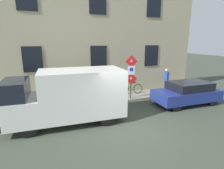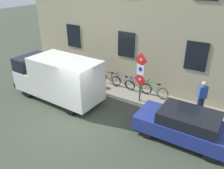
% 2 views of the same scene
% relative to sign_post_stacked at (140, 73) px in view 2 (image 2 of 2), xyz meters
% --- Properties ---
extents(ground_plane, '(80.00, 80.00, 0.00)m').
position_rel_sign_post_stacked_xyz_m(ground_plane, '(-3.32, 1.68, -1.82)').
color(ground_plane, '#3C4437').
extents(sidewalk_slab, '(1.71, 16.64, 0.14)m').
position_rel_sign_post_stacked_xyz_m(sidewalk_slab, '(0.65, 1.68, -1.75)').
color(sidewalk_slab, gray).
rests_on(sidewalk_slab, ground_plane).
extents(building_facade, '(0.75, 14.64, 8.54)m').
position_rel_sign_post_stacked_xyz_m(building_facade, '(1.85, 1.68, 2.45)').
color(building_facade, tan).
rests_on(building_facade, ground_plane).
extents(sign_post_stacked, '(0.19, 0.55, 2.68)m').
position_rel_sign_post_stacked_xyz_m(sign_post_stacked, '(0.00, 0.00, 0.00)').
color(sign_post_stacked, '#474C47').
rests_on(sign_post_stacked, sidewalk_slab).
extents(delivery_van, '(2.17, 5.39, 2.50)m').
position_rel_sign_post_stacked_xyz_m(delivery_van, '(-1.90, 4.07, -0.48)').
color(delivery_van, white).
rests_on(delivery_van, ground_plane).
extents(parked_hatchback, '(1.78, 4.01, 1.38)m').
position_rel_sign_post_stacked_xyz_m(parked_hatchback, '(-1.75, -2.96, -1.08)').
color(parked_hatchback, navy).
rests_on(parked_hatchback, ground_plane).
extents(bicycle_green, '(0.46, 1.71, 0.89)m').
position_rel_sign_post_stacked_xyz_m(bicycle_green, '(0.96, -0.49, -1.31)').
color(bicycle_green, black).
rests_on(bicycle_green, sidewalk_slab).
extents(bicycle_blue, '(0.46, 1.71, 0.89)m').
position_rel_sign_post_stacked_xyz_m(bicycle_blue, '(0.95, 0.54, -1.31)').
color(bicycle_blue, black).
rests_on(bicycle_blue, sidewalk_slab).
extents(bicycle_purple, '(0.47, 1.72, 0.89)m').
position_rel_sign_post_stacked_xyz_m(bicycle_purple, '(0.96, 1.56, -1.31)').
color(bicycle_purple, black).
rests_on(bicycle_purple, sidewalk_slab).
extents(bicycle_black, '(0.46, 1.71, 0.89)m').
position_rel_sign_post_stacked_xyz_m(bicycle_black, '(0.95, 2.58, -1.31)').
color(bicycle_black, black).
rests_on(bicycle_black, sidewalk_slab).
extents(pedestrian, '(0.44, 0.48, 1.72)m').
position_rel_sign_post_stacked_xyz_m(pedestrian, '(0.57, -3.10, -0.75)').
color(pedestrian, '#262B47').
rests_on(pedestrian, sidewalk_slab).
extents(litter_bin, '(0.44, 0.44, 0.90)m').
position_rel_sign_post_stacked_xyz_m(litter_bin, '(0.15, 3.31, -1.23)').
color(litter_bin, '#2D5133').
rests_on(litter_bin, sidewalk_slab).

